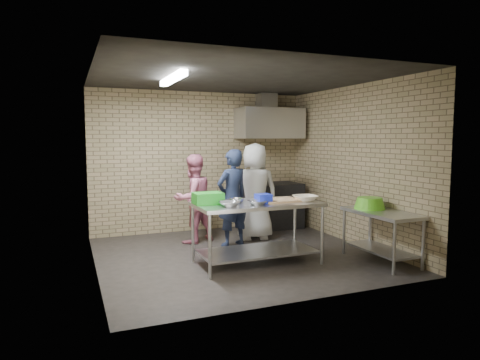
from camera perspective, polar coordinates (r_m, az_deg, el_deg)
name	(u,v)px	position (r m, az deg, el deg)	size (l,w,h in m)	color
floor	(239,255)	(6.69, -0.15, -10.04)	(4.20, 4.20, 0.00)	black
ceiling	(239,78)	(6.50, -0.16, 13.52)	(4.20, 4.20, 0.00)	black
back_wall	(201,162)	(8.34, -5.30, 2.46)	(4.20, 0.06, 2.70)	#9E8863
front_wall	(308,180)	(4.67, 9.06, -0.05)	(4.20, 0.06, 2.70)	#9E8863
left_wall	(93,173)	(6.00, -19.10, 0.96)	(0.06, 4.00, 2.70)	#9E8863
right_wall	(353,165)	(7.50, 14.91, 1.95)	(0.06, 4.00, 2.70)	#9E8863
prep_table	(257,233)	(6.17, 2.30, -7.11)	(1.79, 0.89, 0.89)	#B9BBC0
side_counter	(381,236)	(6.60, 18.39, -7.20)	(0.60, 1.20, 0.75)	silver
stove	(270,206)	(8.61, 4.09, -3.46)	(1.20, 0.70, 0.90)	black
range_hood	(270,123)	(8.55, 4.02, 7.58)	(1.30, 0.60, 0.60)	silver
hood_duct	(267,101)	(8.71, 3.60, 10.51)	(0.35, 0.30, 0.30)	#A5A8AD
wall_shelf	(279,133)	(8.85, 5.22, 6.33)	(0.80, 0.20, 0.04)	#3F2B19
fluorescent_fixture	(173,78)	(6.19, -9.01, 13.29)	(0.10, 1.25, 0.08)	white
green_crate	(208,198)	(5.94, -4.33, -2.46)	(0.40, 0.30, 0.16)	#1C9820
blue_tub	(263,199)	(6.01, 3.15, -2.50)	(0.20, 0.20, 0.13)	#1829B6
cutting_board	(280,200)	(6.22, 5.33, -2.70)	(0.55, 0.42, 0.03)	tan
mixing_bowl_a	(229,204)	(5.71, -1.43, -3.23)	(0.28, 0.28, 0.07)	#B2B4B9
mixing_bowl_b	(236,201)	(6.01, -0.49, -2.79)	(0.21, 0.21, 0.07)	#ABAEB2
mixing_bowl_c	(257,203)	(5.84, 2.32, -3.06)	(0.26, 0.26, 0.06)	#B4B6BC
ceramic_bowl	(305,198)	(6.27, 8.73, -2.42)	(0.34, 0.34, 0.08)	beige
green_basin	(370,203)	(6.69, 16.99, -2.97)	(0.46, 0.46, 0.17)	#59C626
bottle_red	(268,127)	(8.74, 3.76, 7.08)	(0.07, 0.07, 0.18)	#B22619
man_navy	(232,198)	(7.11, -1.04, -2.40)	(0.59, 0.39, 1.63)	black
woman_pink	(193,199)	(7.39, -6.31, -2.51)	(0.74, 0.58, 1.53)	#C76984
woman_white	(255,191)	(7.59, 1.99, -1.54)	(0.84, 0.55, 1.72)	silver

